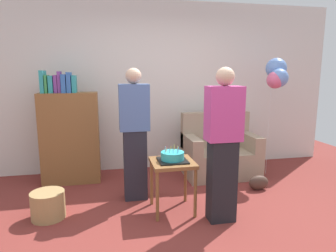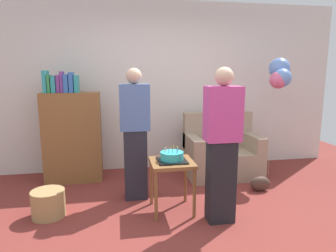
{
  "view_description": "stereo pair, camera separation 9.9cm",
  "coord_description": "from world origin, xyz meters",
  "px_view_note": "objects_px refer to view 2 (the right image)",
  "views": [
    {
      "loc": [
        -0.82,
        -2.74,
        1.57
      ],
      "look_at": [
        -0.12,
        0.61,
        0.95
      ],
      "focal_mm": 31.42,
      "sensor_mm": 36.0,
      "label": 1
    },
    {
      "loc": [
        -0.72,
        -2.76,
        1.57
      ],
      "look_at": [
        -0.12,
        0.61,
        0.95
      ],
      "focal_mm": 31.42,
      "sensor_mm": 36.0,
      "label": 2
    }
  ],
  "objects_px": {
    "handbag": "(260,184)",
    "balloon_bunch": "(280,74)",
    "couch": "(221,154)",
    "bookshelf": "(72,134)",
    "birthday_cake": "(172,157)",
    "wicker_basket": "(48,203)",
    "person_holding_cake": "(222,145)",
    "person_blowing_candles": "(135,134)",
    "side_table": "(172,169)"
  },
  "relations": [
    {
      "from": "person_blowing_candles",
      "to": "wicker_basket",
      "type": "bearing_deg",
      "value": -176.27
    },
    {
      "from": "couch",
      "to": "person_blowing_candles",
      "type": "relative_size",
      "value": 0.67
    },
    {
      "from": "couch",
      "to": "person_holding_cake",
      "type": "bearing_deg",
      "value": -110.61
    },
    {
      "from": "person_holding_cake",
      "to": "couch",
      "type": "bearing_deg",
      "value": -87.94
    },
    {
      "from": "couch",
      "to": "side_table",
      "type": "distance_m",
      "value": 1.46
    },
    {
      "from": "bookshelf",
      "to": "birthday_cake",
      "type": "relative_size",
      "value": 5.01
    },
    {
      "from": "couch",
      "to": "balloon_bunch",
      "type": "xyz_separation_m",
      "value": [
        0.81,
        -0.14,
        1.22
      ]
    },
    {
      "from": "side_table",
      "to": "handbag",
      "type": "distance_m",
      "value": 1.39
    },
    {
      "from": "birthday_cake",
      "to": "person_blowing_candles",
      "type": "height_order",
      "value": "person_blowing_candles"
    },
    {
      "from": "person_blowing_candles",
      "to": "couch",
      "type": "bearing_deg",
      "value": 9.77
    },
    {
      "from": "handbag",
      "to": "balloon_bunch",
      "type": "height_order",
      "value": "balloon_bunch"
    },
    {
      "from": "bookshelf",
      "to": "handbag",
      "type": "relative_size",
      "value": 5.73
    },
    {
      "from": "person_blowing_candles",
      "to": "wicker_basket",
      "type": "relative_size",
      "value": 4.53
    },
    {
      "from": "couch",
      "to": "birthday_cake",
      "type": "bearing_deg",
      "value": -132.81
    },
    {
      "from": "birthday_cake",
      "to": "bookshelf",
      "type": "bearing_deg",
      "value": 135.63
    },
    {
      "from": "couch",
      "to": "birthday_cake",
      "type": "relative_size",
      "value": 3.44
    },
    {
      "from": "person_holding_cake",
      "to": "balloon_bunch",
      "type": "xyz_separation_m",
      "value": [
        1.33,
        1.24,
        0.72
      ]
    },
    {
      "from": "handbag",
      "to": "wicker_basket",
      "type": "bearing_deg",
      "value": -174.32
    },
    {
      "from": "bookshelf",
      "to": "person_blowing_candles",
      "type": "relative_size",
      "value": 0.98
    },
    {
      "from": "person_blowing_candles",
      "to": "birthday_cake",
      "type": "bearing_deg",
      "value": -63.67
    },
    {
      "from": "person_holding_cake",
      "to": "birthday_cake",
      "type": "bearing_deg",
      "value": -11.36
    },
    {
      "from": "birthday_cake",
      "to": "person_blowing_candles",
      "type": "bearing_deg",
      "value": 131.33
    },
    {
      "from": "person_holding_cake",
      "to": "wicker_basket",
      "type": "relative_size",
      "value": 4.53
    },
    {
      "from": "person_blowing_candles",
      "to": "bookshelf",
      "type": "bearing_deg",
      "value": 122.76
    },
    {
      "from": "side_table",
      "to": "balloon_bunch",
      "type": "height_order",
      "value": "balloon_bunch"
    },
    {
      "from": "birthday_cake",
      "to": "balloon_bunch",
      "type": "relative_size",
      "value": 0.18
    },
    {
      "from": "person_holding_cake",
      "to": "wicker_basket",
      "type": "xyz_separation_m",
      "value": [
        -1.84,
        0.41,
        -0.68
      ]
    },
    {
      "from": "bookshelf",
      "to": "wicker_basket",
      "type": "height_order",
      "value": "bookshelf"
    },
    {
      "from": "bookshelf",
      "to": "side_table",
      "type": "distance_m",
      "value": 1.74
    },
    {
      "from": "side_table",
      "to": "handbag",
      "type": "xyz_separation_m",
      "value": [
        1.28,
        0.36,
        -0.4
      ]
    },
    {
      "from": "wicker_basket",
      "to": "balloon_bunch",
      "type": "relative_size",
      "value": 0.2
    },
    {
      "from": "person_holding_cake",
      "to": "handbag",
      "type": "height_order",
      "value": "person_holding_cake"
    },
    {
      "from": "person_holding_cake",
      "to": "handbag",
      "type": "xyz_separation_m",
      "value": [
        0.82,
        0.68,
        -0.73
      ]
    },
    {
      "from": "side_table",
      "to": "person_blowing_candles",
      "type": "bearing_deg",
      "value": 131.33
    },
    {
      "from": "wicker_basket",
      "to": "person_blowing_candles",
      "type": "bearing_deg",
      "value": 18.73
    },
    {
      "from": "balloon_bunch",
      "to": "bookshelf",
      "type": "bearing_deg",
      "value": 174.53
    },
    {
      "from": "couch",
      "to": "side_table",
      "type": "bearing_deg",
      "value": -132.81
    },
    {
      "from": "side_table",
      "to": "person_blowing_candles",
      "type": "xyz_separation_m",
      "value": [
        -0.38,
        0.43,
        0.33
      ]
    },
    {
      "from": "couch",
      "to": "bookshelf",
      "type": "height_order",
      "value": "bookshelf"
    },
    {
      "from": "birthday_cake",
      "to": "wicker_basket",
      "type": "distance_m",
      "value": 1.46
    },
    {
      "from": "couch",
      "to": "balloon_bunch",
      "type": "bearing_deg",
      "value": -9.93
    },
    {
      "from": "balloon_bunch",
      "to": "couch",
      "type": "bearing_deg",
      "value": 170.07
    },
    {
      "from": "couch",
      "to": "birthday_cake",
      "type": "xyz_separation_m",
      "value": [
        -0.98,
        -1.06,
        0.3
      ]
    },
    {
      "from": "person_blowing_candles",
      "to": "balloon_bunch",
      "type": "bearing_deg",
      "value": -2.39
    },
    {
      "from": "person_blowing_candles",
      "to": "balloon_bunch",
      "type": "relative_size",
      "value": 0.91
    },
    {
      "from": "bookshelf",
      "to": "person_holding_cake",
      "type": "bearing_deg",
      "value": -41.84
    },
    {
      "from": "person_holding_cake",
      "to": "wicker_basket",
      "type": "bearing_deg",
      "value": 10.01
    },
    {
      "from": "person_blowing_candles",
      "to": "wicker_basket",
      "type": "distance_m",
      "value": 1.25
    },
    {
      "from": "bookshelf",
      "to": "balloon_bunch",
      "type": "distance_m",
      "value": 3.17
    },
    {
      "from": "person_holding_cake",
      "to": "balloon_bunch",
      "type": "distance_m",
      "value": 1.96
    }
  ]
}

